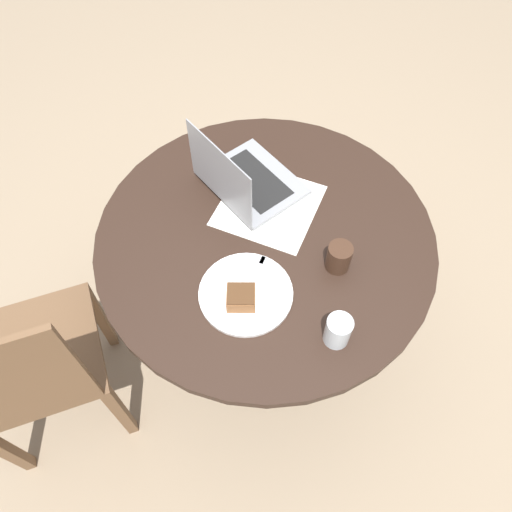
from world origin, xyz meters
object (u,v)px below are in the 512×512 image
object	(u,v)px
laptop	(245,180)
plate	(246,293)
coffee_glass	(339,257)
chair	(33,372)

from	to	relation	value
laptop	plate	bearing A→B (deg)	-37.90
plate	coffee_glass	distance (m)	0.28
chair	plate	world-z (taller)	chair
plate	chair	bearing A→B (deg)	-78.58
plate	laptop	world-z (taller)	laptop
chair	coffee_glass	size ratio (longest dim) A/B	10.39
laptop	chair	bearing A→B (deg)	-90.60
coffee_glass	laptop	bearing A→B (deg)	-136.99
coffee_glass	chair	bearing A→B (deg)	-76.04
chair	coffee_glass	xyz separation A→B (m)	(-0.23, 0.93, 0.30)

